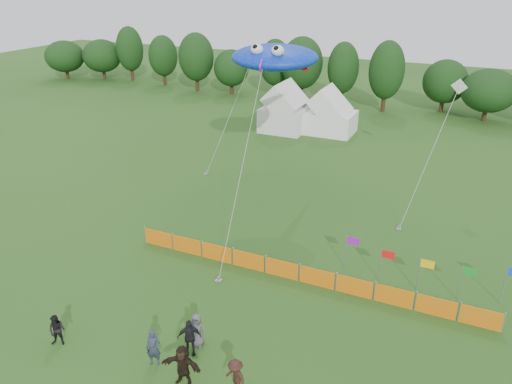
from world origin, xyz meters
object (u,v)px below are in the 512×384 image
at_px(spectator_c, 235,378).
at_px(spectator_b, 57,330).
at_px(tent_left, 285,111).
at_px(spectator_d, 189,337).
at_px(stingray_kite, 277,57).
at_px(spectator_a, 153,348).
at_px(barrier_fence, 299,273).
at_px(spectator_f, 183,365).
at_px(spectator_e, 197,330).
at_px(tent_right, 330,116).

bearing_deg(spectator_c, spectator_b, -150.90).
bearing_deg(tent_left, spectator_d, -75.42).
bearing_deg(spectator_d, stingray_kite, 69.54).
distance_m(spectator_a, stingray_kite, 20.67).
xyz_separation_m(spectator_b, stingray_kite, (2.45, 19.18, 9.24)).
height_order(barrier_fence, spectator_f, spectator_f).
bearing_deg(stingray_kite, spectator_d, -79.54).
relative_size(spectator_b, stingray_kite, 0.08).
xyz_separation_m(barrier_fence, spectator_d, (-2.39, -7.20, 0.39)).
height_order(spectator_b, spectator_e, spectator_e).
distance_m(spectator_b, spectator_f, 6.29).
bearing_deg(spectator_b, spectator_e, 2.43).
relative_size(tent_left, spectator_a, 2.60).
relative_size(tent_left, spectator_d, 2.54).
bearing_deg(stingray_kite, spectator_c, -71.96).
distance_m(spectator_d, spectator_f, 1.66).
bearing_deg(spectator_e, tent_right, 83.64).
relative_size(barrier_fence, spectator_b, 13.01).
xyz_separation_m(spectator_b, spectator_f, (6.27, 0.39, 0.14)).
height_order(tent_left, spectator_c, tent_left).
xyz_separation_m(spectator_a, spectator_c, (3.86, -0.02, -0.04)).
xyz_separation_m(spectator_a, spectator_e, (1.05, 1.76, -0.05)).
height_order(spectator_a, spectator_b, spectator_a).
distance_m(tent_left, barrier_fence, 27.59).
distance_m(barrier_fence, spectator_e, 7.02).
distance_m(tent_right, spectator_b, 35.55).
bearing_deg(spectator_a, spectator_b, 170.92).
xyz_separation_m(barrier_fence, spectator_c, (0.43, -8.38, 0.33)).
bearing_deg(spectator_f, spectator_d, 105.67).
bearing_deg(spectator_a, spectator_e, 40.74).
relative_size(tent_left, tent_right, 0.90).
xyz_separation_m(spectator_a, spectator_d, (1.04, 1.16, 0.02)).
bearing_deg(spectator_d, spectator_c, -53.70).
bearing_deg(spectator_f, spectator_a, 160.46).
height_order(spectator_b, stingray_kite, stingray_kite).
xyz_separation_m(tent_left, spectator_c, (11.28, -33.70, -1.18)).
bearing_deg(spectator_d, barrier_fence, 40.74).
bearing_deg(spectator_a, tent_left, 83.89).
relative_size(spectator_b, spectator_f, 0.84).
bearing_deg(stingray_kite, barrier_fence, -61.03).
distance_m(tent_right, barrier_fence, 27.18).
bearing_deg(barrier_fence, tent_right, 103.65).
distance_m(spectator_a, spectator_c, 3.86).
distance_m(tent_left, spectator_e, 33.04).
distance_m(spectator_e, spectator_f, 2.23).
bearing_deg(tent_left, spectator_e, -75.14).
bearing_deg(spectator_f, tent_left, 98.15).
relative_size(spectator_e, spectator_f, 0.91).
height_order(barrier_fence, spectator_b, spectator_b).
distance_m(tent_left, spectator_a, 34.50).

